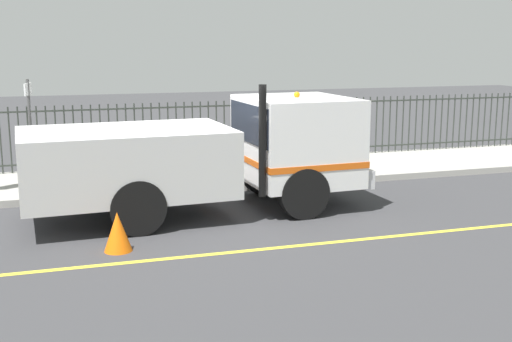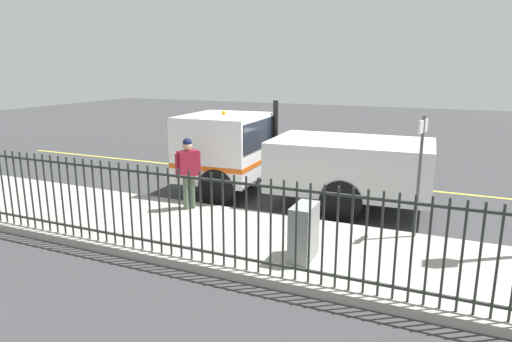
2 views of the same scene
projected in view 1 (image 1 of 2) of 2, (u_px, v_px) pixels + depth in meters
ground_plane at (204, 213)px, 12.59m from camera, size 59.19×59.19×0.00m
sidewalk_slab at (175, 178)px, 15.43m from camera, size 3.05×26.91×0.15m
lane_marking at (240, 251)px, 10.26m from camera, size 0.12×24.21×0.01m
work_truck at (220, 149)px, 12.49m from camera, size 2.61×6.53×2.50m
worker_standing at (263, 134)px, 14.79m from camera, size 0.53×0.44×1.68m
iron_fence at (164, 133)px, 16.52m from camera, size 0.04×22.91×1.59m
utility_cabinet at (109, 154)px, 15.41m from camera, size 0.69×0.35×0.97m
traffic_cone at (118, 232)px, 10.23m from camera, size 0.44×0.44×0.63m
street_sign at (30, 124)px, 12.95m from camera, size 0.50×0.13×2.37m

